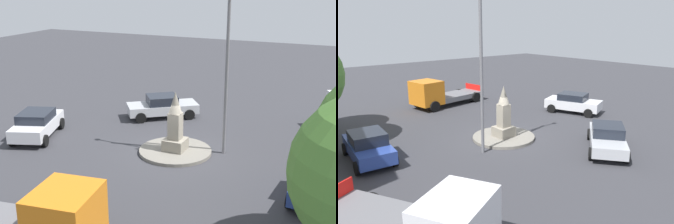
% 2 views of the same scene
% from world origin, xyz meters
% --- Properties ---
extents(ground_plane, '(80.00, 80.00, 0.00)m').
position_xyz_m(ground_plane, '(0.00, 0.00, 0.00)').
color(ground_plane, '#38383D').
extents(traffic_island, '(3.63, 3.63, 0.16)m').
position_xyz_m(traffic_island, '(0.00, 0.00, 0.08)').
color(traffic_island, gray).
rests_on(traffic_island, ground).
extents(monument, '(1.04, 1.04, 2.98)m').
position_xyz_m(monument, '(0.00, 0.00, 1.38)').
color(monument, gray).
rests_on(monument, traffic_island).
extents(streetlamp, '(2.99, 0.28, 8.62)m').
position_xyz_m(streetlamp, '(2.22, 0.96, 5.12)').
color(streetlamp, slate).
rests_on(streetlamp, ground).
extents(car_blue_approaching, '(2.17, 4.15, 1.50)m').
position_xyz_m(car_blue_approaching, '(7.09, -1.83, 0.77)').
color(car_blue_approaching, '#2D479E').
rests_on(car_blue_approaching, ground).
extents(car_white_far_side, '(3.06, 4.36, 1.46)m').
position_xyz_m(car_white_far_side, '(-7.76, -1.09, 0.76)').
color(car_white_far_side, silver).
rests_on(car_white_far_side, ground).
extents(car_silver_parked_right, '(4.46, 3.96, 1.40)m').
position_xyz_m(car_silver_parked_right, '(-3.02, 4.92, 0.72)').
color(car_silver_parked_right, '#B7BABF').
rests_on(car_silver_parked_right, ground).
extents(truck_orange_passing, '(6.24, 3.17, 2.24)m').
position_xyz_m(truck_orange_passing, '(-0.78, -9.21, 1.06)').
color(truck_orange_passing, orange).
rests_on(truck_orange_passing, ground).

